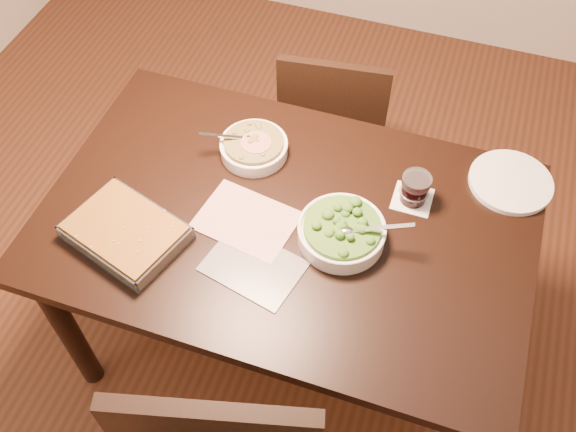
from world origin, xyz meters
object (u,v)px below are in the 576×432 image
object	(u,v)px
stew_bowl	(254,147)
chair_far	(334,123)
wine_tumbler	(415,188)
broccoli_bowl	(342,232)
baking_dish	(126,232)
dinner_plate	(511,182)
table	(287,237)

from	to	relation	value
stew_bowl	chair_far	world-z (taller)	chair_far
chair_far	wine_tumbler	bearing A→B (deg)	119.02
broccoli_bowl	wine_tumbler	xyz separation A→B (m)	(0.16, 0.20, 0.02)
baking_dish	stew_bowl	bearing A→B (deg)	79.47
stew_bowl	dinner_plate	bearing A→B (deg)	9.58
dinner_plate	stew_bowl	bearing A→B (deg)	-170.42
stew_bowl	baking_dish	bearing A→B (deg)	-118.21
broccoli_bowl	dinner_plate	world-z (taller)	broccoli_bowl
baking_dish	dinner_plate	distance (m)	1.13
table	wine_tumbler	distance (m)	0.40
dinner_plate	chair_far	distance (m)	0.79
stew_bowl	baking_dish	world-z (taller)	stew_bowl
table	chair_far	world-z (taller)	chair_far
stew_bowl	wine_tumbler	world-z (taller)	wine_tumbler
dinner_plate	baking_dish	bearing A→B (deg)	-151.17
broccoli_bowl	stew_bowl	bearing A→B (deg)	146.75
table	broccoli_bowl	xyz separation A→B (m)	(0.17, -0.02, 0.13)
stew_bowl	wine_tumbler	xyz separation A→B (m)	(0.50, -0.02, 0.02)
broccoli_bowl	dinner_plate	distance (m)	0.55
broccoli_bowl	dinner_plate	bearing A→B (deg)	39.96
chair_far	baking_dish	bearing A→B (deg)	61.52
baking_dish	wine_tumbler	xyz separation A→B (m)	(0.73, 0.39, 0.02)
broccoli_bowl	wine_tumbler	size ratio (longest dim) A/B	2.95
broccoli_bowl	dinner_plate	xyz separation A→B (m)	(0.42, 0.35, -0.03)
table	stew_bowl	bearing A→B (deg)	130.57
table	wine_tumbler	xyz separation A→B (m)	(0.33, 0.18, 0.15)
chair_far	table	bearing A→B (deg)	86.74
wine_tumbler	chair_far	size ratio (longest dim) A/B	0.11
table	stew_bowl	distance (m)	0.30
baking_dish	chair_far	distance (m)	1.02
table	baking_dish	size ratio (longest dim) A/B	3.84
table	baking_dish	distance (m)	0.47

